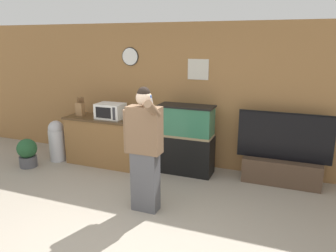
% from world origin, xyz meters
% --- Properties ---
extents(ground_plane, '(18.00, 18.00, 0.00)m').
position_xyz_m(ground_plane, '(0.00, 0.00, 0.00)').
color(ground_plane, gray).
extents(wall_back_paneled, '(10.00, 0.08, 2.60)m').
position_xyz_m(wall_back_paneled, '(-0.00, 2.93, 1.30)').
color(wall_back_paneled, olive).
rests_on(wall_back_paneled, ground_plane).
extents(counter_island, '(1.60, 0.57, 0.90)m').
position_xyz_m(counter_island, '(-1.34, 2.34, 0.45)').
color(counter_island, brown).
rests_on(counter_island, ground_plane).
extents(microwave, '(0.49, 0.36, 0.28)m').
position_xyz_m(microwave, '(-1.25, 2.33, 1.04)').
color(microwave, white).
rests_on(microwave, counter_island).
extents(knife_block, '(0.14, 0.11, 0.35)m').
position_xyz_m(knife_block, '(-1.91, 2.33, 1.03)').
color(knife_block, olive).
rests_on(knife_block, counter_island).
extents(aquarium_on_stand, '(0.96, 0.42, 1.22)m').
position_xyz_m(aquarium_on_stand, '(0.16, 2.48, 0.61)').
color(aquarium_on_stand, black).
rests_on(aquarium_on_stand, ground_plane).
extents(tv_on_stand, '(1.48, 0.40, 1.19)m').
position_xyz_m(tv_on_stand, '(1.76, 2.63, 0.35)').
color(tv_on_stand, '#4C3828').
rests_on(tv_on_stand, ground_plane).
extents(person_standing, '(0.54, 0.41, 1.72)m').
position_xyz_m(person_standing, '(0.05, 1.02, 0.90)').
color(person_standing, '#515156').
rests_on(person_standing, ground_plane).
extents(potted_plant, '(0.36, 0.36, 0.54)m').
position_xyz_m(potted_plant, '(-2.66, 1.66, 0.28)').
color(potted_plant, '#4C4C51').
rests_on(potted_plant, ground_plane).
extents(trash_bin, '(0.31, 0.31, 0.79)m').
position_xyz_m(trash_bin, '(-2.37, 2.15, 0.41)').
color(trash_bin, '#B7B7BC').
rests_on(trash_bin, ground_plane).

